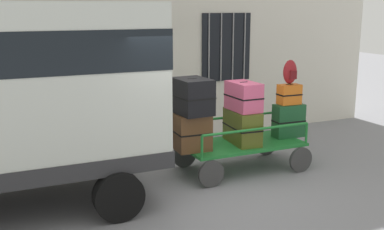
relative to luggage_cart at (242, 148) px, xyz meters
The scene contains 11 objects.
ground_plane 1.29m from the luggage_cart, 161.11° to the right, with size 40.00×40.00×0.00m, color gray.
building_wall 3.46m from the luggage_cart, 114.76° to the left, with size 12.00×0.38×5.00m.
luggage_cart is the anchor object (origin of this frame).
cart_railing 0.42m from the luggage_cart, 90.00° to the right, with size 2.11×1.02×0.39m.
suitcase_left_bottom 1.07m from the luggage_cart, behind, with size 0.60×0.56×0.63m.
suitcase_left_middle 1.43m from the luggage_cart, behind, with size 0.55×0.71×0.60m.
suitcase_midleft_bottom 0.40m from the luggage_cart, 90.00° to the left, with size 0.49×0.86×0.60m.
suitcase_midleft_middle 0.95m from the luggage_cart, 90.00° to the right, with size 0.42×0.69×0.51m.
suitcase_center_bottom 1.07m from the luggage_cart, ahead, with size 0.59×0.32×0.62m.
suitcase_center_middle 1.34m from the luggage_cart, ahead, with size 0.42×0.27×0.37m.
backpack 1.65m from the luggage_cart, ahead, with size 0.27×0.22×0.44m.
Camera 1 is at (-3.04, -6.68, 2.87)m, focal length 44.44 mm.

